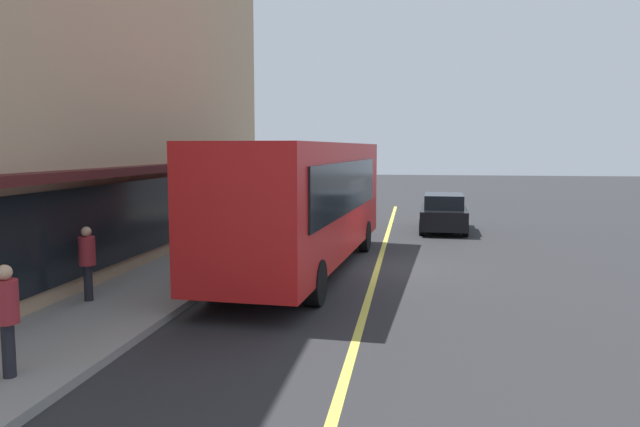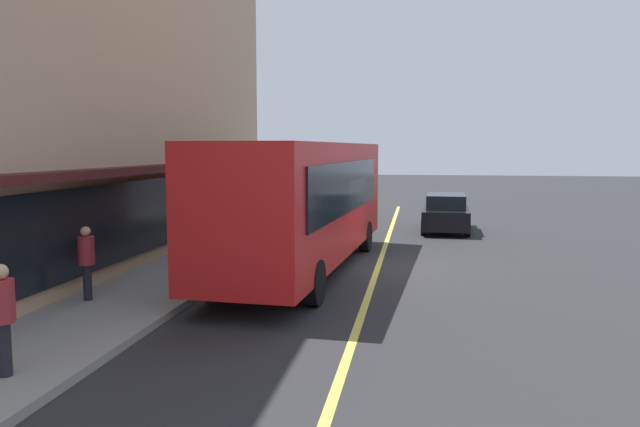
{
  "view_description": "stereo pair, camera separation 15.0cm",
  "coord_description": "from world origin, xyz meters",
  "px_view_note": "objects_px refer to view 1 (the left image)",
  "views": [
    {
      "loc": [
        -17.06,
        -0.94,
        3.37
      ],
      "look_at": [
        -0.93,
        1.53,
        1.6
      ],
      "focal_mm": 34.0,
      "sensor_mm": 36.0,
      "label": 1
    },
    {
      "loc": [
        -17.04,
        -1.08,
        3.37
      ],
      "look_at": [
        -0.93,
        1.53,
        1.6
      ],
      "focal_mm": 34.0,
      "sensor_mm": 36.0,
      "label": 2
    }
  ],
  "objects_px": {
    "traffic_light": "(277,169)",
    "pedestrian_near_storefront": "(87,257)",
    "bus": "(305,199)",
    "car_black": "(443,213)",
    "pedestrian_waiting": "(6,311)"
  },
  "relations": [
    {
      "from": "traffic_light",
      "to": "pedestrian_near_storefront",
      "type": "relative_size",
      "value": 2.02
    },
    {
      "from": "traffic_light",
      "to": "pedestrian_near_storefront",
      "type": "bearing_deg",
      "value": 172.83
    },
    {
      "from": "bus",
      "to": "pedestrian_near_storefront",
      "type": "height_order",
      "value": "bus"
    },
    {
      "from": "traffic_light",
      "to": "car_black",
      "type": "xyz_separation_m",
      "value": [
        1.62,
        -6.56,
        -1.79
      ]
    },
    {
      "from": "bus",
      "to": "traffic_light",
      "type": "relative_size",
      "value": 3.52
    },
    {
      "from": "car_black",
      "to": "pedestrian_waiting",
      "type": "relative_size",
      "value": 2.71
    },
    {
      "from": "traffic_light",
      "to": "pedestrian_waiting",
      "type": "xyz_separation_m",
      "value": [
        -15.81,
        0.29,
        -1.42
      ]
    },
    {
      "from": "pedestrian_near_storefront",
      "to": "traffic_light",
      "type": "bearing_deg",
      "value": -7.17
    },
    {
      "from": "pedestrian_near_storefront",
      "to": "pedestrian_waiting",
      "type": "xyz_separation_m",
      "value": [
        -4.19,
        -1.17,
        0.02
      ]
    },
    {
      "from": "traffic_light",
      "to": "car_black",
      "type": "bearing_deg",
      "value": -76.1
    },
    {
      "from": "bus",
      "to": "car_black",
      "type": "bearing_deg",
      "value": -25.42
    },
    {
      "from": "bus",
      "to": "car_black",
      "type": "xyz_separation_m",
      "value": [
        8.75,
        -4.16,
        -1.24
      ]
    },
    {
      "from": "bus",
      "to": "pedestrian_waiting",
      "type": "height_order",
      "value": "bus"
    },
    {
      "from": "traffic_light",
      "to": "pedestrian_near_storefront",
      "type": "distance_m",
      "value": 11.8
    },
    {
      "from": "traffic_light",
      "to": "pedestrian_waiting",
      "type": "bearing_deg",
      "value": 178.94
    }
  ]
}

